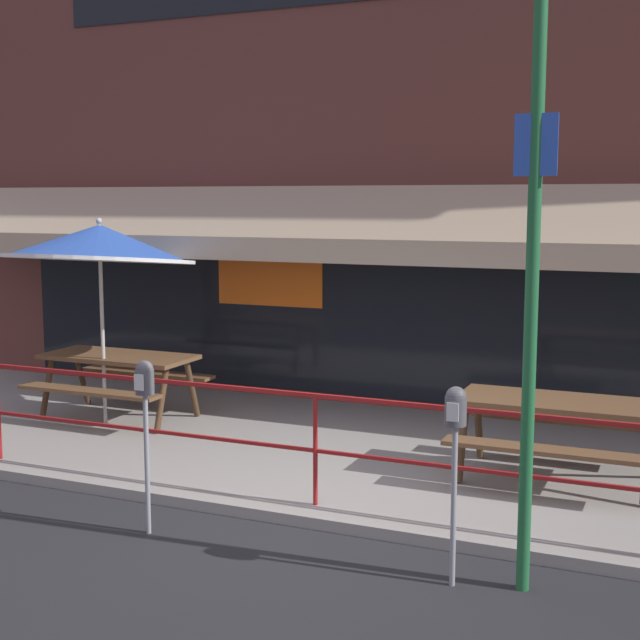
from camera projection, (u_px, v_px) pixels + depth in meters
ground_plane at (301, 528)px, 7.32m from camera, size 120.00×120.00×0.00m
patio_deck at (381, 458)px, 9.14m from camera, size 15.00×4.00×0.10m
restaurant_building at (446, 83)px, 10.63m from camera, size 15.00×1.60×8.17m
patio_railing at (315, 425)px, 7.49m from camera, size 13.84×0.04×0.97m
picnic_table_left at (119, 368)px, 10.51m from camera, size 1.80×1.42×0.76m
picnic_table_centre at (557, 417)px, 8.15m from camera, size 1.80×1.42×0.76m
patio_umbrella_left at (100, 244)px, 10.05m from camera, size 2.14×2.14×2.40m
parking_meter_near at (145, 394)px, 7.05m from camera, size 0.15×0.16×1.42m
parking_meter_far at (455, 426)px, 6.08m from camera, size 0.15×0.16×1.42m
street_sign_pole at (532, 279)px, 5.88m from camera, size 0.28×0.09×4.21m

